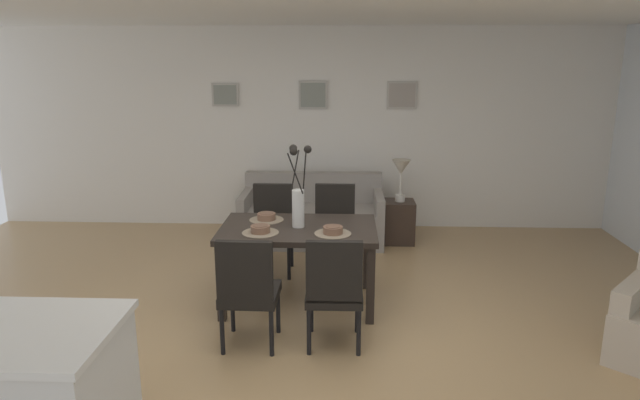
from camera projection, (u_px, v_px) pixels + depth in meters
The scene contains 21 objects.
ground_plane at pixel (322, 338), 4.65m from camera, with size 9.00×9.00×0.00m, color tan.
back_wall_panel at pixel (332, 129), 7.48m from camera, with size 9.00×0.10×2.60m, color white.
ceiling_panel at pixel (325, 1), 4.39m from camera, with size 9.00×7.20×0.08m, color white.
dining_table at pixel (298, 236), 5.16m from camera, with size 1.40×0.89×0.74m.
dining_chair_near_left at pixel (248, 287), 4.38m from camera, with size 0.45×0.45×0.92m.
dining_chair_near_right at pixel (273, 224), 6.01m from camera, with size 0.45×0.45×0.92m.
dining_chair_far_left at pixel (334, 287), 4.38m from camera, with size 0.44×0.44×0.92m.
dining_chair_far_right at pixel (335, 224), 6.01m from camera, with size 0.44×0.44×0.92m.
centerpiece_vase at pixel (298, 196), 5.07m from camera, with size 0.21×0.23×0.73m.
placemat_near_left at pixel (260, 233), 4.96m from camera, with size 0.32×0.32×0.01m, color #7F705B.
bowl_near_left at pixel (260, 229), 4.95m from camera, with size 0.17×0.17×0.07m.
placemat_near_right at pixel (267, 220), 5.35m from camera, with size 0.32×0.32×0.01m, color #7F705B.
bowl_near_right at pixel (266, 216), 5.34m from camera, with size 0.17×0.17×0.07m.
placemat_far_left at pixel (333, 234), 4.93m from camera, with size 0.32×0.32×0.01m, color #7F705B.
bowl_far_left at pixel (333, 229), 4.92m from camera, with size 0.17×0.17×0.07m.
sofa at pixel (312, 218), 7.07m from camera, with size 1.73×0.84×0.80m.
side_table at pixel (399, 222), 6.99m from camera, with size 0.36×0.36×0.52m, color #33261E.
table_lamp at pixel (401, 171), 6.83m from camera, with size 0.22×0.22×0.51m.
framed_picture_left at pixel (225, 95), 7.35m from camera, with size 0.35×0.03×0.30m.
framed_picture_center at pixel (313, 95), 7.31m from camera, with size 0.37×0.03×0.36m.
framed_picture_right at pixel (402, 95), 7.26m from camera, with size 0.38×0.03×0.35m.
Camera 1 is at (0.16, -4.22, 2.24)m, focal length 32.06 mm.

